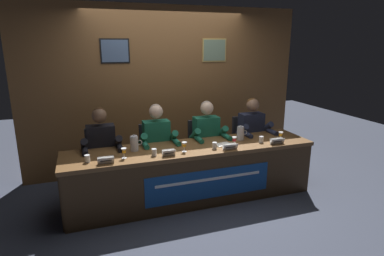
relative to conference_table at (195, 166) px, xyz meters
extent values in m
plane|color=#383D4C|center=(0.00, 0.11, -0.50)|extent=(12.00, 12.00, 0.00)
cube|color=brown|center=(0.00, 1.33, 0.80)|extent=(4.47, 0.12, 2.60)
cube|color=black|center=(-0.79, 1.27, 1.42)|extent=(0.42, 0.02, 0.36)
cube|color=slate|center=(-0.79, 1.26, 1.42)|extent=(0.38, 0.01, 0.32)
cube|color=tan|center=(0.79, 1.27, 1.42)|extent=(0.41, 0.02, 0.37)
cube|color=slate|center=(0.79, 1.26, 1.42)|extent=(0.37, 0.01, 0.33)
cube|color=brown|center=(0.00, 0.11, 0.20)|extent=(3.27, 0.73, 0.05)
cube|color=#402A16|center=(0.00, -0.24, -0.16)|extent=(3.21, 0.04, 0.68)
cube|color=#402A16|center=(-1.59, 0.11, -0.16)|extent=(0.08, 0.65, 0.68)
cube|color=#402A16|center=(1.59, 0.11, -0.16)|extent=(0.08, 0.65, 0.68)
cube|color=#19478C|center=(0.10, -0.26, -0.16)|extent=(1.63, 0.01, 0.38)
cube|color=white|center=(0.10, -0.27, -0.09)|extent=(1.39, 0.00, 0.04)
cylinder|color=black|center=(-1.12, 0.57, -0.49)|extent=(0.44, 0.44, 0.02)
cylinder|color=black|center=(-1.12, 0.57, -0.27)|extent=(0.05, 0.05, 0.42)
cube|color=#232328|center=(-1.12, 0.57, -0.04)|extent=(0.44, 0.44, 0.03)
cube|color=#232328|center=(-1.12, 0.77, 0.19)|extent=(0.40, 0.05, 0.44)
cylinder|color=black|center=(-1.22, 0.22, -0.26)|extent=(0.10, 0.10, 0.47)
cylinder|color=black|center=(-1.02, 0.22, -0.26)|extent=(0.10, 0.10, 0.47)
cylinder|color=black|center=(-1.22, 0.37, 0.02)|extent=(0.13, 0.34, 0.13)
cylinder|color=black|center=(-1.02, 0.37, 0.02)|extent=(0.13, 0.34, 0.13)
cube|color=black|center=(-1.12, 0.54, 0.26)|extent=(0.36, 0.20, 0.48)
sphere|color=brown|center=(-1.12, 0.52, 0.64)|extent=(0.19, 0.19, 0.19)
sphere|color=#331E0F|center=(-1.12, 0.54, 0.65)|extent=(0.17, 0.17, 0.17)
cylinder|color=black|center=(-1.33, 0.44, 0.28)|extent=(0.09, 0.30, 0.25)
cylinder|color=black|center=(-0.91, 0.44, 0.28)|extent=(0.09, 0.30, 0.25)
cylinder|color=black|center=(-1.33, 0.28, 0.26)|extent=(0.07, 0.24, 0.07)
cylinder|color=black|center=(-0.91, 0.28, 0.26)|extent=(0.07, 0.24, 0.07)
cube|color=white|center=(-1.11, -0.17, 0.27)|extent=(0.18, 0.03, 0.08)
cube|color=white|center=(-1.11, -0.14, 0.27)|extent=(0.18, 0.03, 0.08)
cube|color=black|center=(-1.11, -0.18, 0.27)|extent=(0.13, 0.01, 0.01)
cylinder|color=white|center=(-0.90, -0.05, 0.23)|extent=(0.06, 0.06, 0.00)
cylinder|color=white|center=(-0.90, -0.05, 0.26)|extent=(0.01, 0.01, 0.05)
cone|color=white|center=(-0.90, -0.05, 0.32)|extent=(0.06, 0.06, 0.06)
cylinder|color=orange|center=(-0.90, -0.05, 0.31)|extent=(0.04, 0.04, 0.04)
cylinder|color=silver|center=(-1.31, -0.04, 0.27)|extent=(0.06, 0.06, 0.08)
cylinder|color=silver|center=(-1.31, -0.04, 0.26)|extent=(0.05, 0.05, 0.05)
cylinder|color=black|center=(-0.37, 0.57, -0.49)|extent=(0.44, 0.44, 0.02)
cylinder|color=black|center=(-0.37, 0.57, -0.27)|extent=(0.05, 0.05, 0.42)
cube|color=#232328|center=(-0.37, 0.57, -0.04)|extent=(0.44, 0.44, 0.03)
cube|color=#232328|center=(-0.37, 0.77, 0.19)|extent=(0.40, 0.05, 0.44)
cylinder|color=black|center=(-0.47, 0.22, -0.26)|extent=(0.10, 0.10, 0.47)
cylinder|color=black|center=(-0.27, 0.22, -0.26)|extent=(0.10, 0.10, 0.47)
cylinder|color=black|center=(-0.47, 0.37, 0.02)|extent=(0.13, 0.34, 0.13)
cylinder|color=black|center=(-0.27, 0.37, 0.02)|extent=(0.13, 0.34, 0.13)
cube|color=#196047|center=(-0.37, 0.54, 0.26)|extent=(0.36, 0.20, 0.48)
sphere|color=beige|center=(-0.37, 0.52, 0.64)|extent=(0.19, 0.19, 0.19)
sphere|color=gray|center=(-0.37, 0.54, 0.65)|extent=(0.17, 0.17, 0.17)
cylinder|color=#196047|center=(-0.58, 0.44, 0.28)|extent=(0.09, 0.30, 0.25)
cylinder|color=#196047|center=(-0.16, 0.44, 0.28)|extent=(0.09, 0.30, 0.25)
cylinder|color=#196047|center=(-0.58, 0.28, 0.26)|extent=(0.07, 0.24, 0.07)
cylinder|color=#196047|center=(-0.16, 0.28, 0.26)|extent=(0.07, 0.24, 0.07)
cube|color=white|center=(-0.38, -0.16, 0.27)|extent=(0.16, 0.03, 0.08)
cube|color=white|center=(-0.38, -0.12, 0.27)|extent=(0.16, 0.03, 0.08)
cube|color=black|center=(-0.38, -0.16, 0.27)|extent=(0.11, 0.01, 0.01)
cylinder|color=white|center=(-0.16, -0.06, 0.23)|extent=(0.06, 0.06, 0.00)
cylinder|color=white|center=(-0.16, -0.06, 0.26)|extent=(0.01, 0.01, 0.05)
cone|color=white|center=(-0.16, -0.06, 0.32)|extent=(0.06, 0.06, 0.06)
cylinder|color=orange|center=(-0.16, -0.06, 0.31)|extent=(0.04, 0.04, 0.04)
cylinder|color=silver|center=(-0.55, -0.07, 0.27)|extent=(0.06, 0.06, 0.08)
cylinder|color=silver|center=(-0.55, -0.07, 0.26)|extent=(0.05, 0.05, 0.05)
cylinder|color=black|center=(0.37, 0.57, -0.49)|extent=(0.44, 0.44, 0.02)
cylinder|color=black|center=(0.37, 0.57, -0.27)|extent=(0.05, 0.05, 0.42)
cube|color=#232328|center=(0.37, 0.57, -0.04)|extent=(0.44, 0.44, 0.03)
cube|color=#232328|center=(0.37, 0.77, 0.19)|extent=(0.40, 0.05, 0.44)
cylinder|color=black|center=(0.27, 0.22, -0.26)|extent=(0.10, 0.10, 0.47)
cylinder|color=black|center=(0.47, 0.22, -0.26)|extent=(0.10, 0.10, 0.47)
cylinder|color=black|center=(0.27, 0.37, 0.02)|extent=(0.13, 0.34, 0.13)
cylinder|color=black|center=(0.47, 0.37, 0.02)|extent=(0.13, 0.34, 0.13)
cube|color=#196047|center=(0.37, 0.54, 0.26)|extent=(0.36, 0.20, 0.48)
sphere|color=beige|center=(0.37, 0.52, 0.64)|extent=(0.19, 0.19, 0.19)
sphere|color=gray|center=(0.37, 0.54, 0.65)|extent=(0.17, 0.17, 0.17)
cylinder|color=#196047|center=(0.16, 0.44, 0.28)|extent=(0.09, 0.30, 0.25)
cylinder|color=#196047|center=(0.58, 0.44, 0.28)|extent=(0.09, 0.30, 0.25)
cylinder|color=#196047|center=(0.16, 0.28, 0.26)|extent=(0.07, 0.24, 0.07)
cylinder|color=#196047|center=(0.58, 0.28, 0.26)|extent=(0.07, 0.24, 0.07)
cube|color=white|center=(0.41, -0.19, 0.27)|extent=(0.19, 0.03, 0.08)
cube|color=white|center=(0.41, -0.16, 0.27)|extent=(0.19, 0.03, 0.08)
cube|color=black|center=(0.41, -0.20, 0.27)|extent=(0.14, 0.01, 0.01)
cylinder|color=white|center=(0.53, -0.06, 0.23)|extent=(0.06, 0.06, 0.00)
cylinder|color=white|center=(0.53, -0.06, 0.26)|extent=(0.01, 0.01, 0.05)
cone|color=white|center=(0.53, -0.06, 0.32)|extent=(0.06, 0.06, 0.06)
cylinder|color=#B21E2D|center=(0.53, -0.06, 0.31)|extent=(0.04, 0.04, 0.04)
cylinder|color=silver|center=(0.24, -0.08, 0.27)|extent=(0.06, 0.06, 0.08)
cylinder|color=silver|center=(0.24, -0.08, 0.26)|extent=(0.05, 0.05, 0.05)
cylinder|color=black|center=(1.11, 0.57, -0.49)|extent=(0.44, 0.44, 0.02)
cylinder|color=black|center=(1.11, 0.57, -0.27)|extent=(0.05, 0.05, 0.42)
cube|color=#232328|center=(1.11, 0.57, -0.04)|extent=(0.44, 0.44, 0.03)
cube|color=#232328|center=(1.11, 0.77, 0.19)|extent=(0.40, 0.05, 0.44)
cylinder|color=black|center=(1.01, 0.22, -0.26)|extent=(0.10, 0.10, 0.47)
cylinder|color=black|center=(1.21, 0.22, -0.26)|extent=(0.10, 0.10, 0.47)
cylinder|color=black|center=(1.01, 0.37, 0.02)|extent=(0.13, 0.34, 0.13)
cylinder|color=black|center=(1.21, 0.37, 0.02)|extent=(0.13, 0.34, 0.13)
cube|color=#1E2338|center=(1.11, 0.54, 0.26)|extent=(0.36, 0.20, 0.48)
sphere|color=#8E664C|center=(1.11, 0.52, 0.64)|extent=(0.19, 0.19, 0.19)
sphere|color=#593819|center=(1.11, 0.54, 0.65)|extent=(0.17, 0.17, 0.17)
cylinder|color=#1E2338|center=(0.90, 0.44, 0.28)|extent=(0.09, 0.30, 0.25)
cylinder|color=#1E2338|center=(1.32, 0.44, 0.28)|extent=(0.09, 0.30, 0.25)
cylinder|color=#1E2338|center=(0.90, 0.28, 0.26)|extent=(0.07, 0.24, 0.07)
cylinder|color=#1E2338|center=(1.32, 0.28, 0.26)|extent=(0.07, 0.24, 0.07)
cube|color=white|center=(1.11, -0.18, 0.27)|extent=(0.20, 0.03, 0.08)
cube|color=white|center=(1.11, -0.15, 0.27)|extent=(0.20, 0.03, 0.08)
cube|color=black|center=(1.11, -0.18, 0.27)|extent=(0.14, 0.01, 0.01)
cylinder|color=white|center=(1.24, -0.05, 0.23)|extent=(0.06, 0.06, 0.00)
cylinder|color=white|center=(1.24, -0.05, 0.26)|extent=(0.01, 0.01, 0.05)
cone|color=white|center=(1.24, -0.05, 0.32)|extent=(0.06, 0.06, 0.06)
cylinder|color=orange|center=(1.24, -0.05, 0.31)|extent=(0.04, 0.04, 0.04)
cylinder|color=silver|center=(0.94, -0.04, 0.27)|extent=(0.06, 0.06, 0.08)
cylinder|color=silver|center=(0.94, -0.04, 0.26)|extent=(0.05, 0.05, 0.05)
cylinder|color=silver|center=(-0.74, 0.19, 0.32)|extent=(0.10, 0.10, 0.18)
cylinder|color=silver|center=(-0.74, 0.19, 0.42)|extent=(0.08, 0.09, 0.01)
sphere|color=silver|center=(-0.74, 0.19, 0.43)|extent=(0.02, 0.02, 0.02)
torus|color=silver|center=(-0.67, 0.19, 0.33)|extent=(0.07, 0.01, 0.07)
cylinder|color=silver|center=(0.73, 0.17, 0.32)|extent=(0.10, 0.10, 0.18)
cylinder|color=silver|center=(0.73, 0.17, 0.42)|extent=(0.08, 0.09, 0.01)
sphere|color=silver|center=(0.73, 0.17, 0.43)|extent=(0.02, 0.02, 0.02)
torus|color=silver|center=(0.80, 0.17, 0.33)|extent=(0.07, 0.01, 0.07)
cube|color=white|center=(0.41, 0.03, 0.24)|extent=(0.23, 0.18, 0.01)
camera|label=1|loc=(-1.32, -3.65, 1.54)|focal=29.99mm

